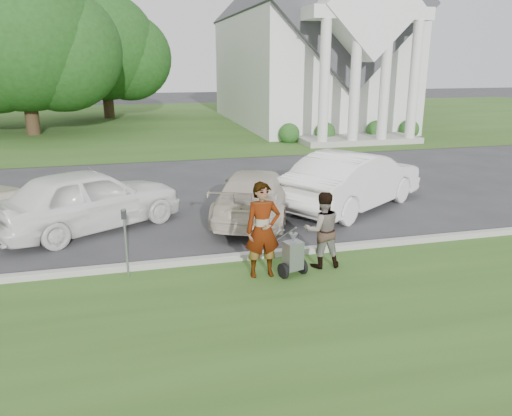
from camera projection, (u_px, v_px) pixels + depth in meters
name	position (u px, v px, depth m)	size (l,w,h in m)	color
ground	(267.00, 268.00, 10.35)	(120.00, 120.00, 0.00)	#333335
grass_strip	(320.00, 344.00, 7.56)	(80.00, 7.00, 0.01)	#2E501B
church_lawn	(167.00, 121.00, 35.45)	(80.00, 30.00, 0.01)	#2E501B
curb	(261.00, 255.00, 10.84)	(80.00, 0.18, 0.15)	#9E9E93
church	(307.00, 31.00, 32.25)	(9.19, 19.00, 24.10)	white
tree_left	(22.00, 42.00, 27.46)	(10.63, 8.40, 9.71)	#332316
tree_back	(104.00, 52.00, 35.95)	(9.61, 7.60, 8.89)	#332316
striping_cart	(293.00, 256.00, 9.86)	(0.70, 1.12, 0.97)	black
person_left	(263.00, 231.00, 9.70)	(0.69, 0.46, 1.90)	#999999
person_right	(322.00, 230.00, 10.19)	(0.78, 0.60, 1.60)	#999999
parking_meter_near	(125.00, 235.00, 9.69)	(0.10, 0.09, 1.40)	gray
car_b	(89.00, 199.00, 12.52)	(1.88, 4.67, 1.59)	white
car_c	(256.00, 194.00, 13.47)	(1.86, 4.57, 1.33)	beige
car_d	(354.00, 180.00, 14.38)	(1.76, 5.05, 1.67)	white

